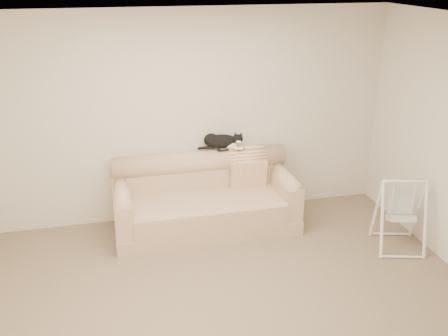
% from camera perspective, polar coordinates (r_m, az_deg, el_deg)
% --- Properties ---
extents(ground_plane, '(5.00, 5.00, 0.00)m').
position_cam_1_polar(ground_plane, '(4.96, 0.55, -15.43)').
color(ground_plane, brown).
rests_on(ground_plane, ground).
extents(room_shell, '(5.04, 4.04, 2.60)m').
position_cam_1_polar(room_shell, '(4.21, 0.63, 1.27)').
color(room_shell, beige).
rests_on(room_shell, ground).
extents(sofa, '(2.20, 0.93, 0.90)m').
position_cam_1_polar(sofa, '(6.14, -2.24, -3.67)').
color(sofa, tan).
rests_on(sofa, ground).
extents(remote_a, '(0.18, 0.07, 0.03)m').
position_cam_1_polar(remote_a, '(6.18, 0.06, 2.14)').
color(remote_a, black).
rests_on(remote_a, sofa).
extents(remote_b, '(0.18, 0.08, 0.02)m').
position_cam_1_polar(remote_b, '(6.23, 1.59, 2.28)').
color(remote_b, black).
rests_on(remote_b, sofa).
extents(tuxedo_cat, '(0.57, 0.33, 0.22)m').
position_cam_1_polar(tuxedo_cat, '(6.18, -0.21, 3.08)').
color(tuxedo_cat, black).
rests_on(tuxedo_cat, sofa).
extents(throw_blanket, '(0.46, 0.38, 0.58)m').
position_cam_1_polar(throw_blanket, '(6.32, 2.52, 0.80)').
color(throw_blanket, '#C06C39').
rests_on(throw_blanket, sofa).
extents(baby_swing, '(0.64, 0.66, 0.84)m').
position_cam_1_polar(baby_swing, '(6.00, 19.51, -4.95)').
color(baby_swing, white).
rests_on(baby_swing, ground).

